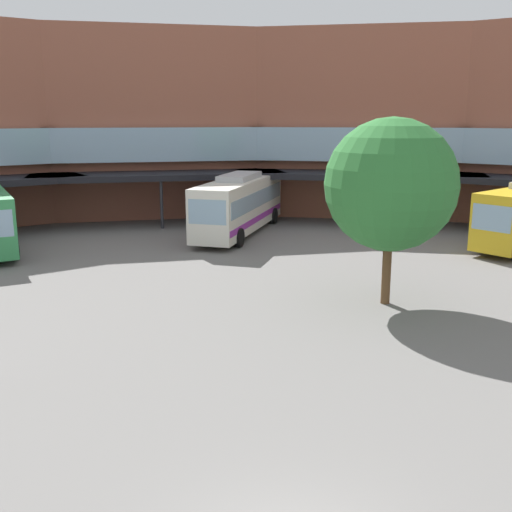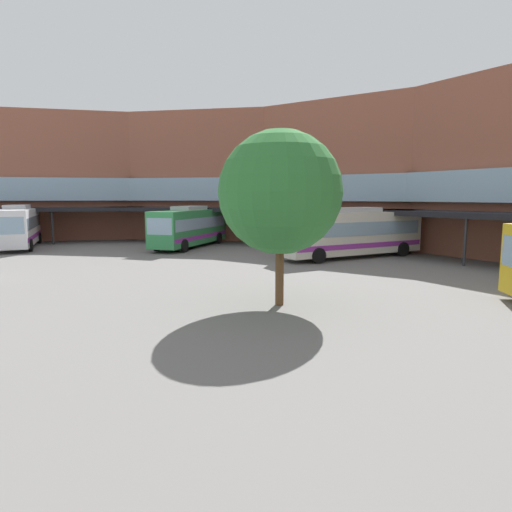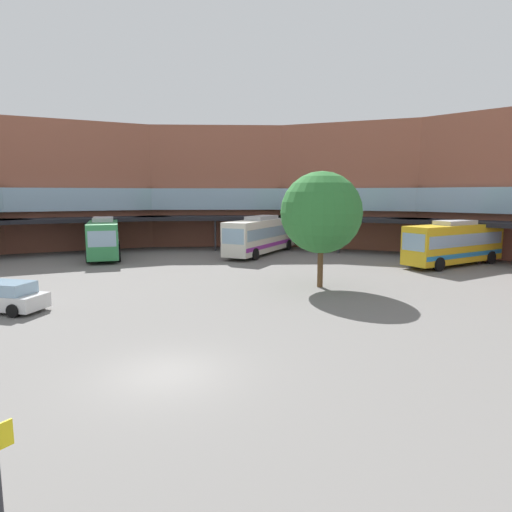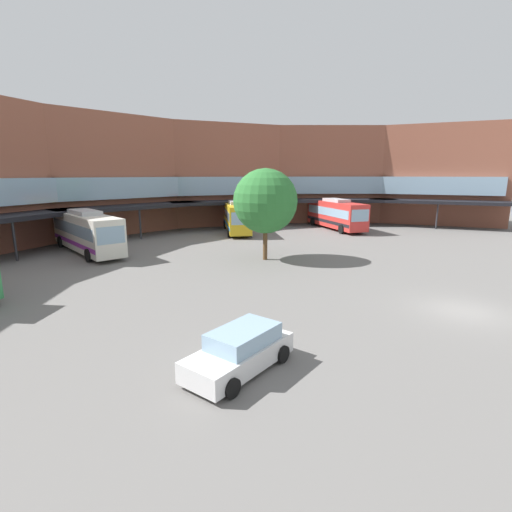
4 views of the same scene
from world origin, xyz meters
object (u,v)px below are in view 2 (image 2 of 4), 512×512
object	(u,v)px
bus_0	(190,226)
bus_2	(18,226)
bus_4	(352,232)
plaza_tree	(280,192)

from	to	relation	value
bus_0	bus_2	size ratio (longest dim) A/B	0.94
bus_2	bus_4	bearing A→B (deg)	56.63
plaza_tree	bus_4	bearing A→B (deg)	123.41
bus_4	plaza_tree	distance (m)	16.46
bus_0	plaza_tree	xyz separation A→B (m)	(22.29, -6.29, 2.89)
bus_2	bus_4	distance (m)	29.70
bus_2	plaza_tree	distance (m)	31.37
bus_0	bus_2	xyz separation A→B (m)	(-8.18, -13.20, 0.06)
bus_2	bus_4	xyz separation A→B (m)	(21.54, 20.45, -0.04)
bus_0	bus_4	world-z (taller)	bus_4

